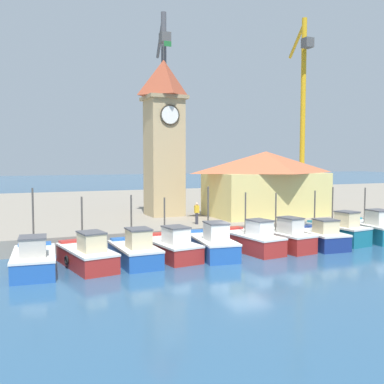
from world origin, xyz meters
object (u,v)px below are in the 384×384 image
(fishing_boat_right_outer, at_px, (319,237))
(port_crane_far, at_px, (164,129))
(fishing_boat_left_inner, at_px, (135,251))
(fishing_boat_far_right, at_px, (338,232))
(fishing_boat_mid_left, at_px, (170,247))
(dock_worker_near_tower, at_px, (197,213))
(fishing_boat_far_left, at_px, (34,260))
(fishing_boat_mid_right, at_px, (252,240))
(clock_tower, at_px, (164,133))
(fishing_boat_end_right, at_px, (371,229))
(fishing_boat_left_outer, at_px, (87,255))
(fishing_boat_right_inner, at_px, (282,238))
(fishing_boat_center, at_px, (212,244))
(port_crane_near, at_px, (302,132))
(warehouse_right, at_px, (266,183))

(fishing_boat_right_outer, relative_size, port_crane_far, 0.22)
(fishing_boat_left_inner, xyz_separation_m, fishing_boat_far_right, (15.03, 0.57, 0.10))
(fishing_boat_mid_left, relative_size, dock_worker_near_tower, 3.21)
(fishing_boat_far_left, distance_m, fishing_boat_mid_right, 13.24)
(fishing_boat_mid_left, relative_size, clock_tower, 0.35)
(fishing_boat_left_inner, distance_m, fishing_boat_far_right, 15.04)
(fishing_boat_end_right, bearing_deg, dock_worker_near_tower, 154.21)
(fishing_boat_far_left, relative_size, fishing_boat_left_inner, 1.09)
(fishing_boat_mid_right, bearing_deg, fishing_boat_mid_left, 177.26)
(fishing_boat_far_left, xyz_separation_m, fishing_boat_left_outer, (2.75, 0.11, 0.00))
(fishing_boat_mid_left, xyz_separation_m, port_crane_far, (6.78, 20.26, 8.42))
(fishing_boat_right_inner, bearing_deg, fishing_boat_far_left, -179.11)
(clock_tower, bearing_deg, fishing_boat_mid_left, -107.85)
(fishing_boat_far_right, relative_size, port_crane_far, 0.23)
(fishing_boat_center, xyz_separation_m, port_crane_near, (18.98, 16.67, 8.20))
(port_crane_near, bearing_deg, fishing_boat_mid_left, -143.02)
(fishing_boat_far_left, relative_size, fishing_boat_mid_right, 0.98)
(fishing_boat_center, bearing_deg, port_crane_near, 41.29)
(fishing_boat_left_outer, distance_m, port_crane_far, 25.26)
(port_crane_near, bearing_deg, fishing_boat_mid_right, -134.25)
(warehouse_right, bearing_deg, port_crane_far, 112.03)
(fishing_boat_mid_left, xyz_separation_m, dock_worker_near_tower, (4.13, 5.43, 1.25))
(fishing_boat_mid_right, xyz_separation_m, clock_tower, (-1.79, 11.75, 7.42))
(fishing_boat_right_inner, relative_size, clock_tower, 0.34)
(fishing_boat_center, bearing_deg, fishing_boat_mid_left, 170.23)
(dock_worker_near_tower, bearing_deg, fishing_boat_end_right, -25.79)
(fishing_boat_mid_left, distance_m, fishing_boat_mid_right, 5.50)
(port_crane_near, bearing_deg, fishing_boat_end_right, -109.99)
(warehouse_right, relative_size, port_crane_far, 0.50)
(fishing_boat_left_outer, xyz_separation_m, port_crane_far, (11.77, 20.71, 8.40))
(fishing_boat_center, relative_size, dock_worker_near_tower, 3.32)
(warehouse_right, bearing_deg, clock_tower, 156.68)
(fishing_boat_left_outer, relative_size, fishing_boat_left_inner, 1.14)
(fishing_boat_far_right, bearing_deg, fishing_boat_left_outer, -178.73)
(fishing_boat_right_outer, bearing_deg, fishing_boat_left_outer, 178.62)
(clock_tower, bearing_deg, port_crane_far, 70.67)
(port_crane_far, bearing_deg, fishing_boat_left_outer, -119.62)
(port_crane_near, bearing_deg, fishing_boat_right_outer, -123.20)
(fishing_boat_right_outer, distance_m, clock_tower, 15.87)
(fishing_boat_left_inner, relative_size, dock_worker_near_tower, 2.83)
(fishing_boat_center, distance_m, warehouse_right, 12.87)
(dock_worker_near_tower, bearing_deg, fishing_boat_right_outer, -44.96)
(warehouse_right, bearing_deg, fishing_boat_far_right, -83.18)
(fishing_boat_mid_right, height_order, port_crane_near, port_crane_near)
(fishing_boat_left_outer, relative_size, fishing_boat_end_right, 1.03)
(fishing_boat_left_outer, xyz_separation_m, fishing_boat_right_inner, (12.78, 0.13, 0.05))
(fishing_boat_center, distance_m, fishing_boat_end_right, 13.04)
(fishing_boat_right_inner, relative_size, fishing_boat_right_outer, 1.14)
(fishing_boat_left_outer, xyz_separation_m, warehouse_right, (16.72, 8.48, 3.21))
(fishing_boat_mid_left, bearing_deg, clock_tower, 72.15)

